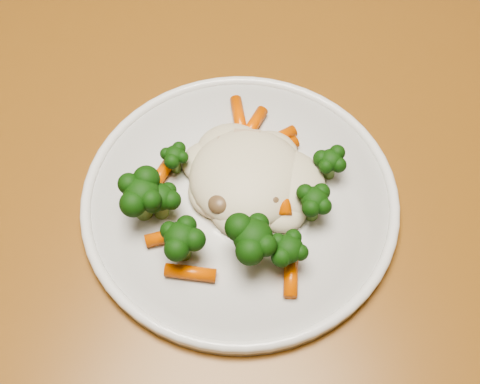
# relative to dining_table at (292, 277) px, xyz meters

# --- Properties ---
(dining_table) EXTENTS (1.56, 1.32, 0.75)m
(dining_table) POSITION_rel_dining_table_xyz_m (0.00, 0.00, 0.00)
(dining_table) COLOR brown
(dining_table) RESTS_ON ground
(plate) EXTENTS (0.29, 0.29, 0.01)m
(plate) POSITION_rel_dining_table_xyz_m (-0.07, 0.01, 0.09)
(plate) COLOR white
(plate) RESTS_ON dining_table
(meal) EXTENTS (0.18, 0.21, 0.05)m
(meal) POSITION_rel_dining_table_xyz_m (-0.06, -0.00, 0.12)
(meal) COLOR beige
(meal) RESTS_ON plate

